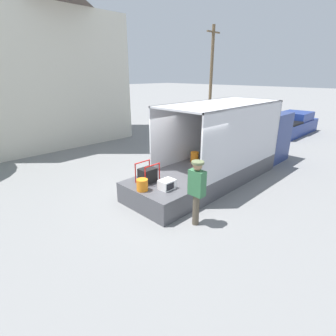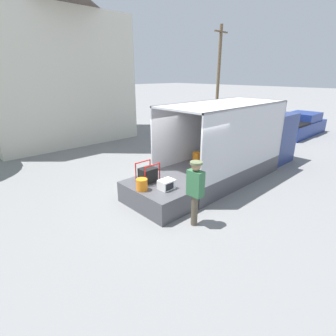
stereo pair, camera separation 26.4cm
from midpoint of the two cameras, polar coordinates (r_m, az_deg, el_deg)
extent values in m
plane|color=gray|center=(8.83, 0.24, -6.48)|extent=(160.00, 160.00, 0.00)
cube|color=navy|center=(13.26, 19.13, 6.60)|extent=(1.87, 2.08, 2.24)
cube|color=#4C4C51|center=(10.54, 10.09, -0.33)|extent=(5.14, 2.26, 0.67)
cube|color=silver|center=(10.78, 5.74, 8.41)|extent=(5.14, 0.06, 2.24)
cube|color=silver|center=(9.58, 16.02, 6.28)|extent=(5.14, 0.06, 2.24)
cube|color=silver|center=(12.28, 17.44, 9.02)|extent=(0.06, 2.26, 2.24)
cube|color=silver|center=(9.96, 10.99, 13.57)|extent=(5.14, 2.26, 0.06)
cylinder|color=orange|center=(10.20, 5.07, 2.41)|extent=(0.32, 0.32, 0.40)
cube|color=#2D7F33|center=(11.36, 9.66, 3.79)|extent=(0.44, 0.32, 0.31)
cube|color=olive|center=(11.08, 14.79, 2.94)|extent=(0.44, 0.32, 0.29)
cube|color=#B2A893|center=(9.72, 8.28, 1.11)|extent=(0.44, 0.32, 0.31)
cube|color=#4C4C51|center=(8.23, -3.40, -6.00)|extent=(1.48, 2.15, 0.67)
cube|color=white|center=(7.80, -1.21, -3.59)|extent=(0.46, 0.37, 0.29)
cube|color=black|center=(7.65, -0.48, -4.08)|extent=(0.29, 0.01, 0.19)
cube|color=black|center=(8.27, -5.39, -1.62)|extent=(0.50, 0.40, 0.46)
cylinder|color=slate|center=(8.38, -4.36, -1.12)|extent=(0.19, 0.22, 0.22)
cylinder|color=red|center=(7.90, -5.93, -2.00)|extent=(0.04, 0.04, 0.64)
cylinder|color=red|center=(8.25, -2.81, -0.94)|extent=(0.04, 0.04, 0.64)
cylinder|color=red|center=(8.24, -8.01, -1.14)|extent=(0.04, 0.04, 0.64)
cylinder|color=red|center=(8.58, -4.93, -0.15)|extent=(0.04, 0.04, 0.64)
cylinder|color=red|center=(7.96, -4.39, 0.56)|extent=(0.58, 0.04, 0.04)
cylinder|color=red|center=(8.31, -6.52, 1.31)|extent=(0.58, 0.04, 0.04)
cylinder|color=orange|center=(7.73, -6.61, -3.68)|extent=(0.34, 0.34, 0.35)
cylinder|color=brown|center=(7.22, 5.03, -9.05)|extent=(0.18, 0.18, 0.88)
cube|color=#336B42|center=(6.87, 5.23, -3.26)|extent=(0.24, 0.44, 0.70)
sphere|color=tan|center=(6.70, 5.35, 0.45)|extent=(0.24, 0.24, 0.24)
cylinder|color=#606B47|center=(6.67, 5.38, 1.18)|extent=(0.33, 0.33, 0.06)
cube|color=navy|center=(20.03, 24.88, 8.05)|extent=(4.88, 1.89, 0.87)
cube|color=navy|center=(20.47, 25.76, 10.18)|extent=(2.15, 1.74, 0.55)
cube|color=black|center=(18.60, 23.46, 9.03)|extent=(1.95, 1.81, 0.12)
cube|color=beige|center=(18.79, -26.63, 16.82)|extent=(7.83, 7.83, 7.13)
cylinder|color=brown|center=(25.95, 9.11, 19.79)|extent=(0.28, 0.28, 7.95)
cube|color=brown|center=(26.18, 9.56, 27.19)|extent=(1.80, 0.14, 0.12)
camera|label=1|loc=(0.13, -90.95, -0.35)|focal=28.00mm
camera|label=2|loc=(0.13, 89.05, 0.35)|focal=28.00mm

